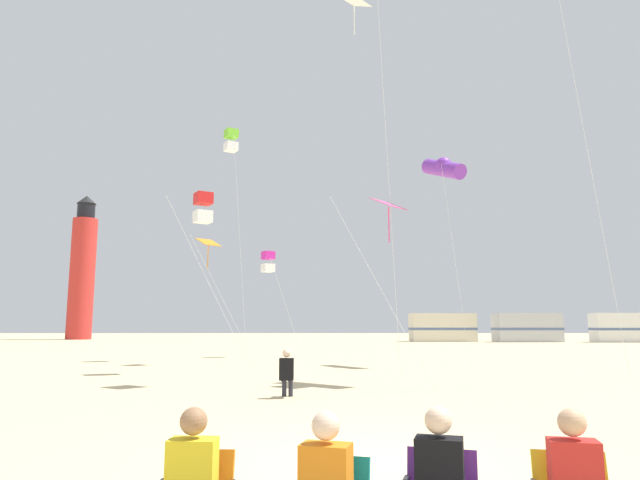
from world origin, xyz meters
TOP-DOWN VIEW (x-y plane):
  - ground at (0.00, 0.00)m, footprint 200.00×200.00m
  - kite_flyer_standing at (-1.37, 6.37)m, footprint 0.35×0.51m
  - kite_diamond_white at (0.72, 9.89)m, footprint 2.02×2.02m
  - kite_diamond_rainbow at (1.55, 9.25)m, footprint 2.76×2.43m
  - kite_tube_violet at (5.11, 16.89)m, footprint 1.72×2.55m
  - kite_box_lime at (-5.01, 20.55)m, footprint 1.40×1.40m
  - kite_box_scarlet at (-4.89, 13.23)m, footprint 2.95×2.50m
  - kite_box_magenta at (-3.23, 23.30)m, footprint 2.32×2.32m
  - kite_diamond_orange at (-5.46, 17.66)m, footprint 2.89×2.89m
  - lighthouse_distant at (-27.62, 57.88)m, footprint 2.80×2.80m
  - rv_van_cream at (12.24, 49.43)m, footprint 6.54×2.63m
  - rv_van_silver at (20.35, 48.32)m, footprint 6.56×2.70m
  - rv_van_white at (29.70, 47.24)m, footprint 6.59×2.79m

SIDE VIEW (x-z plane):
  - ground at x=0.00m, z-range 0.00..0.00m
  - kite_flyer_standing at x=-1.37m, z-range 0.03..1.19m
  - rv_van_cream at x=12.24m, z-range -0.01..2.79m
  - rv_van_silver at x=20.35m, z-range -0.01..2.79m
  - rv_van_white at x=29.70m, z-range -0.01..2.79m
  - kite_box_magenta at x=-3.23m, z-range 2.28..8.01m
  - kite_diamond_rainbow at x=1.55m, z-range 2.41..8.01m
  - kite_diamond_orange at x=-5.46m, z-range 2.42..8.05m
  - kite_box_scarlet at x=-4.89m, z-range 2.75..9.40m
  - lighthouse_distant at x=-27.62m, z-range -0.56..16.24m
  - kite_tube_violet at x=5.11m, z-range 3.99..13.39m
  - kite_box_lime at x=-5.01m, z-range 5.27..17.02m
  - kite_diamond_white at x=0.72m, z-range 5.52..18.23m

